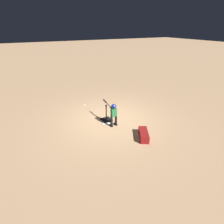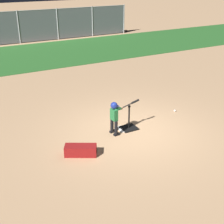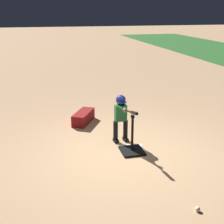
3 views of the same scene
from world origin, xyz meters
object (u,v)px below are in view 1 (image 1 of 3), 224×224
object	(u,v)px
batting_tee	(106,119)
equipment_bag	(144,135)
batter_child	(113,112)
baseball	(84,105)

from	to	relation	value
batting_tee	equipment_bag	bearing A→B (deg)	-160.20
batter_child	equipment_bag	bearing A→B (deg)	-156.30
batter_child	batting_tee	bearing A→B (deg)	8.79
batting_tee	baseball	xyz separation A→B (m)	(2.07, 0.33, -0.06)
equipment_bag	batter_child	bearing A→B (deg)	52.52
batter_child	equipment_bag	size ratio (longest dim) A/B	1.23
equipment_bag	baseball	bearing A→B (deg)	43.21
baseball	equipment_bag	size ratio (longest dim) A/B	0.09
batter_child	baseball	world-z (taller)	batter_child
baseball	equipment_bag	distance (m)	4.12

